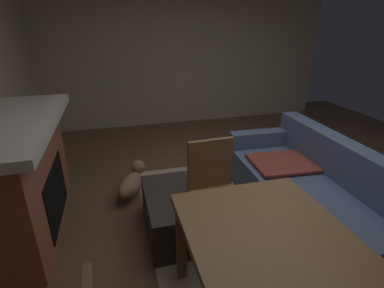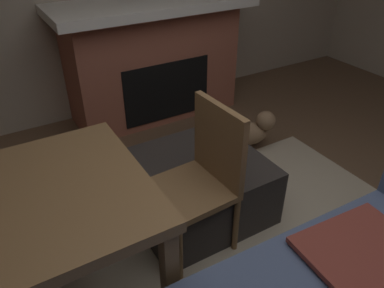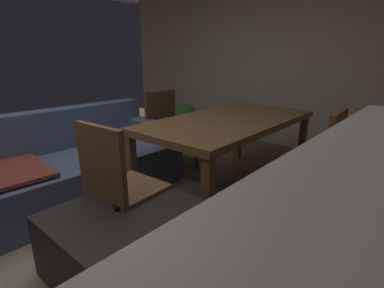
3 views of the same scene
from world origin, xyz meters
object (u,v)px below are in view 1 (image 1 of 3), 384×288
object	(u,v)px
couch	(313,194)
tv_remote	(200,190)
fireplace	(19,178)
dining_chair_west	(214,185)
ottoman_coffee_table	(188,211)
small_dog	(132,182)

from	to	relation	value
couch	tv_remote	distance (m)	1.17
fireplace	couch	xyz separation A→B (m)	(0.59, 2.78, -0.28)
dining_chair_west	ottoman_coffee_table	bearing A→B (deg)	-112.44
couch	dining_chair_west	world-z (taller)	dining_chair_west
dining_chair_west	small_dog	distance (m)	1.16
couch	small_dog	xyz separation A→B (m)	(-0.93, -1.75, -0.12)
couch	tv_remote	world-z (taller)	couch
fireplace	couch	world-z (taller)	fireplace
tv_remote	couch	bearing A→B (deg)	104.54
fireplace	tv_remote	world-z (taller)	fireplace
couch	dining_chair_west	size ratio (longest dim) A/B	2.42
ottoman_coffee_table	dining_chair_west	size ratio (longest dim) A/B	0.93
dining_chair_west	small_dog	bearing A→B (deg)	-140.41
couch	ottoman_coffee_table	distance (m)	1.28
ottoman_coffee_table	dining_chair_west	bearing A→B (deg)	67.56
couch	ottoman_coffee_table	xyz separation A→B (m)	(-0.17, -1.27, -0.09)
ottoman_coffee_table	couch	bearing A→B (deg)	82.45
fireplace	small_dog	world-z (taller)	fireplace
couch	dining_chair_west	distance (m)	1.07
tv_remote	fireplace	bearing A→B (deg)	-81.65
couch	small_dog	bearing A→B (deg)	-118.01
small_dog	dining_chair_west	bearing A→B (deg)	39.59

